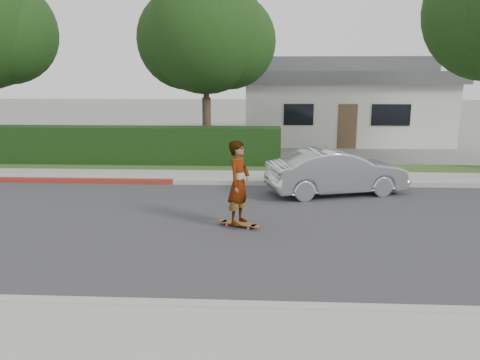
% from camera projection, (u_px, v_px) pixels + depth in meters
% --- Properties ---
extents(ground, '(120.00, 120.00, 0.00)m').
position_uv_depth(ground, '(98.00, 223.00, 11.00)').
color(ground, slate).
rests_on(ground, ground).
extents(road, '(60.00, 8.00, 0.01)m').
position_uv_depth(road, '(98.00, 223.00, 11.00)').
color(road, '#2D2D30').
rests_on(road, ground).
extents(curb_near, '(60.00, 0.20, 0.15)m').
position_uv_depth(curb_near, '(3.00, 302.00, 6.99)').
color(curb_near, '#9E9E99').
rests_on(curb_near, ground).
extents(curb_far, '(60.00, 0.20, 0.15)m').
position_uv_depth(curb_far, '(143.00, 181.00, 14.98)').
color(curb_far, '#9E9E99').
rests_on(curb_far, ground).
extents(sidewalk_far, '(60.00, 1.60, 0.12)m').
position_uv_depth(sidewalk_far, '(149.00, 176.00, 15.86)').
color(sidewalk_far, gray).
rests_on(sidewalk_far, ground).
extents(planting_strip, '(60.00, 1.60, 0.10)m').
position_uv_depth(planting_strip, '(160.00, 167.00, 17.42)').
color(planting_strip, '#2D4C1E').
rests_on(planting_strip, ground).
extents(hedge, '(15.00, 1.00, 1.50)m').
position_uv_depth(hedge, '(85.00, 146.00, 18.01)').
color(hedge, black).
rests_on(hedge, ground).
extents(tree_center, '(5.66, 4.84, 7.44)m').
position_uv_depth(tree_center, '(206.00, 37.00, 18.82)').
color(tree_center, '#33261C').
rests_on(tree_center, ground).
extents(house, '(10.60, 8.60, 4.30)m').
position_uv_depth(house, '(339.00, 100.00, 25.74)').
color(house, beige).
rests_on(house, ground).
extents(skateboard, '(1.02, 0.58, 0.09)m').
position_uv_depth(skateboard, '(239.00, 224.00, 10.65)').
color(skateboard, '#C95A37').
rests_on(skateboard, ground).
extents(skateboarder, '(0.68, 0.81, 1.89)m').
position_uv_depth(skateboarder, '(239.00, 183.00, 10.45)').
color(skateboarder, white).
rests_on(skateboarder, skateboard).
extents(car_silver, '(4.24, 2.44, 1.32)m').
position_uv_depth(car_silver, '(337.00, 172.00, 13.56)').
color(car_silver, '#B1B4B8').
rests_on(car_silver, ground).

